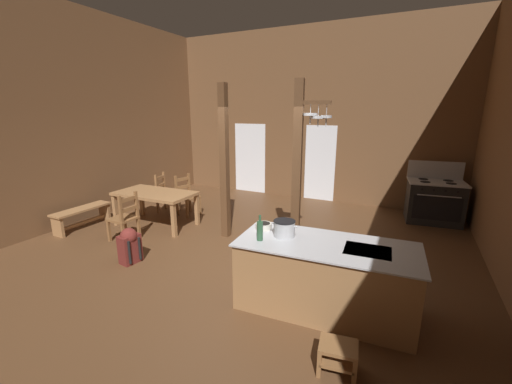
% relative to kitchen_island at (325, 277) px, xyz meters
% --- Properties ---
extents(ground_plane, '(8.63, 9.55, 0.10)m').
position_rel_kitchen_island_xyz_m(ground_plane, '(-1.81, 0.59, -0.49)').
color(ground_plane, brown).
extents(wall_back, '(8.63, 0.14, 4.57)m').
position_rel_kitchen_island_xyz_m(wall_back, '(-1.81, 5.04, 1.85)').
color(wall_back, brown).
rests_on(wall_back, ground_plane).
extents(wall_left, '(0.14, 9.55, 4.57)m').
position_rel_kitchen_island_xyz_m(wall_left, '(-5.79, 0.59, 1.85)').
color(wall_left, brown).
rests_on(wall_left, ground_plane).
extents(glazed_door_back_left, '(1.00, 0.01, 2.05)m').
position_rel_kitchen_island_xyz_m(glazed_door_back_left, '(-3.57, 4.97, 0.59)').
color(glazed_door_back_left, white).
rests_on(glazed_door_back_left, ground_plane).
extents(glazed_panel_back_right, '(0.84, 0.01, 2.05)m').
position_rel_kitchen_island_xyz_m(glazed_panel_back_right, '(-1.42, 4.97, 0.59)').
color(glazed_panel_back_right, white).
rests_on(glazed_panel_back_right, ground_plane).
extents(kitchen_island, '(2.22, 1.09, 0.88)m').
position_rel_kitchen_island_xyz_m(kitchen_island, '(0.00, 0.00, 0.00)').
color(kitchen_island, '#9E7044').
rests_on(kitchen_island, ground_plane).
extents(stove_range, '(1.22, 0.92, 1.32)m').
position_rel_kitchen_island_xyz_m(stove_range, '(1.38, 4.28, 0.04)').
color(stove_range, black).
rests_on(stove_range, ground_plane).
extents(support_post_with_pot_rack, '(0.60, 0.26, 2.92)m').
position_rel_kitchen_island_xyz_m(support_post_with_pot_rack, '(-0.83, 1.36, 1.14)').
color(support_post_with_pot_rack, brown).
rests_on(support_post_with_pot_rack, ground_plane).
extents(support_post_center, '(0.14, 0.14, 2.92)m').
position_rel_kitchen_island_xyz_m(support_post_center, '(-2.36, 1.53, 1.02)').
color(support_post_center, brown).
rests_on(support_post_center, ground_plane).
extents(step_stool, '(0.40, 0.33, 0.30)m').
position_rel_kitchen_island_xyz_m(step_stool, '(0.38, -0.95, -0.26)').
color(step_stool, brown).
rests_on(step_stool, ground_plane).
extents(dining_table, '(1.72, 0.93, 0.74)m').
position_rel_kitchen_island_xyz_m(dining_table, '(-4.05, 1.41, 0.21)').
color(dining_table, '#9E7044').
rests_on(dining_table, ground_plane).
extents(ladderback_chair_near_window, '(0.53, 0.53, 0.95)m').
position_rel_kitchen_island_xyz_m(ladderback_chair_near_window, '(-4.52, 2.27, 0.01)').
color(ladderback_chair_near_window, brown).
rests_on(ladderback_chair_near_window, ground_plane).
extents(ladderback_chair_by_post, '(0.44, 0.44, 0.95)m').
position_rel_kitchen_island_xyz_m(ladderback_chair_by_post, '(-3.98, 0.50, 0.01)').
color(ladderback_chair_by_post, brown).
rests_on(ladderback_chair_by_post, ground_plane).
extents(ladderback_chair_at_table_end, '(0.53, 0.53, 0.95)m').
position_rel_kitchen_island_xyz_m(ladderback_chair_at_table_end, '(-3.92, 2.31, 0.01)').
color(ladderback_chair_at_table_end, brown).
rests_on(ladderback_chair_at_table_end, ground_plane).
extents(bench_along_left_wall, '(0.36, 1.21, 0.44)m').
position_rel_kitchen_island_xyz_m(bench_along_left_wall, '(-5.33, 0.57, -0.14)').
color(bench_along_left_wall, '#9E7044').
rests_on(bench_along_left_wall, ground_plane).
extents(backpack, '(0.33, 0.35, 0.60)m').
position_rel_kitchen_island_xyz_m(backpack, '(-3.18, -0.15, -0.13)').
color(backpack, maroon).
rests_on(backpack, ground_plane).
extents(stockpot_on_counter, '(0.35, 0.28, 0.21)m').
position_rel_kitchen_island_xyz_m(stockpot_on_counter, '(-0.55, 0.01, 0.54)').
color(stockpot_on_counter, '#B7BABF').
rests_on(stockpot_on_counter, kitchen_island).
extents(mixing_bowl_on_counter, '(0.22, 0.22, 0.08)m').
position_rel_kitchen_island_xyz_m(mixing_bowl_on_counter, '(-0.90, 0.13, 0.48)').
color(mixing_bowl_on_counter, silver).
rests_on(mixing_bowl_on_counter, kitchen_island).
extents(bottle_tall_on_counter, '(0.08, 0.08, 0.33)m').
position_rel_kitchen_island_xyz_m(bottle_tall_on_counter, '(-0.77, -0.25, 0.57)').
color(bottle_tall_on_counter, '#2D5638').
rests_on(bottle_tall_on_counter, kitchen_island).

